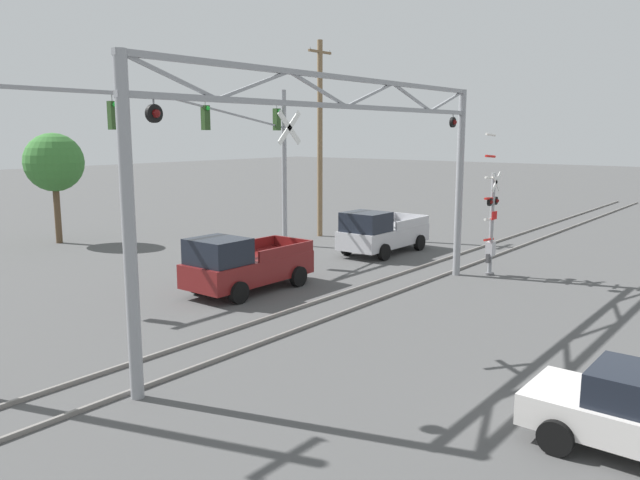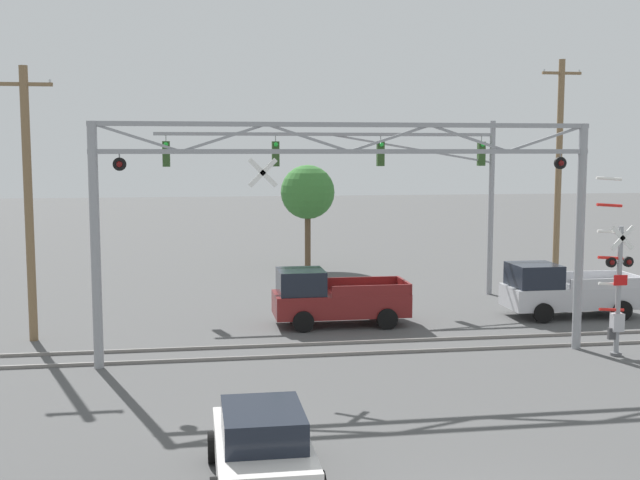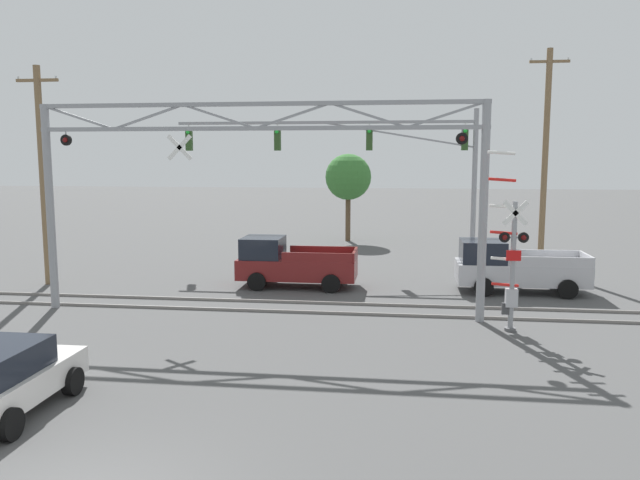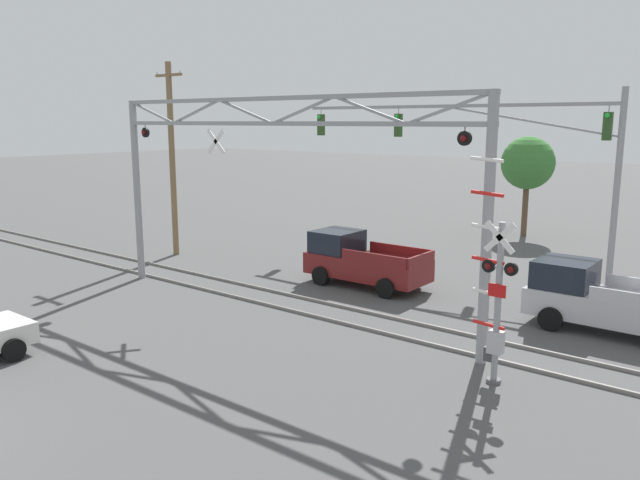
# 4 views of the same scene
# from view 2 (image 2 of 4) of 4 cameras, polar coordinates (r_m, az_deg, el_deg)

# --- Properties ---
(rail_track_near) EXTENTS (80.00, 0.08, 0.10)m
(rail_track_near) POSITION_cam_2_polar(r_m,az_deg,el_deg) (25.11, 1.93, -8.09)
(rail_track_near) COLOR gray
(rail_track_near) RESTS_ON ground_plane
(rail_track_far) EXTENTS (80.00, 0.08, 0.10)m
(rail_track_far) POSITION_cam_2_polar(r_m,az_deg,el_deg) (26.48, 1.34, -7.33)
(rail_track_far) COLOR gray
(rail_track_far) RESTS_ON ground_plane
(crossing_gantry) EXTENTS (15.15, 0.30, 7.16)m
(crossing_gantry) POSITION_cam_2_polar(r_m,az_deg,el_deg) (24.09, 2.07, 2.73)
(crossing_gantry) COLOR gray
(crossing_gantry) RESTS_ON ground_plane
(crossing_signal_mast) EXTENTS (1.31, 0.35, 5.55)m
(crossing_signal_mast) POSITION_cam_2_polar(r_m,az_deg,el_deg) (26.28, 20.36, -3.41)
(crossing_signal_mast) COLOR gray
(crossing_signal_mast) RESTS_ON ground_plane
(traffic_signal_span) EXTENTS (14.55, 0.39, 7.60)m
(traffic_signal_span) POSITION_cam_2_polar(r_m,az_deg,el_deg) (34.49, 5.53, 4.94)
(traffic_signal_span) COLOR gray
(traffic_signal_span) RESTS_ON ground_plane
(pickup_truck_lead) EXTENTS (4.85, 2.25, 2.06)m
(pickup_truck_lead) POSITION_cam_2_polar(r_m,az_deg,el_deg) (29.18, 0.88, -4.19)
(pickup_truck_lead) COLOR maroon
(pickup_truck_lead) RESTS_ON ground_plane
(pickup_truck_following) EXTENTS (5.03, 2.25, 2.06)m
(pickup_truck_following) POSITION_cam_2_polar(r_m,az_deg,el_deg) (32.04, 16.91, -3.51)
(pickup_truck_following) COLOR #B7B7BC
(pickup_truck_following) RESTS_ON ground_plane
(sedan_waiting) EXTENTS (2.03, 3.86, 1.51)m
(sedan_waiting) POSITION_cam_2_polar(r_m,az_deg,el_deg) (15.74, -4.11, -14.31)
(sedan_waiting) COLOR silver
(sedan_waiting) RESTS_ON ground_plane
(utility_pole_left) EXTENTS (1.80, 0.28, 9.06)m
(utility_pole_left) POSITION_cam_2_polar(r_m,az_deg,el_deg) (28.02, -20.02, 2.62)
(utility_pole_left) COLOR brown
(utility_pole_left) RESTS_ON ground_plane
(utility_pole_right) EXTENTS (1.80, 0.28, 10.31)m
(utility_pole_right) POSITION_cam_2_polar(r_m,az_deg,el_deg) (37.38, 16.60, 4.56)
(utility_pole_right) COLOR brown
(utility_pole_right) RESTS_ON ground_plane
(background_tree_beyond_span) EXTENTS (2.92, 2.92, 5.56)m
(background_tree_beyond_span) POSITION_cam_2_polar(r_m,az_deg,el_deg) (43.27, -0.89, 3.39)
(background_tree_beyond_span) COLOR brown
(background_tree_beyond_span) RESTS_ON ground_plane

